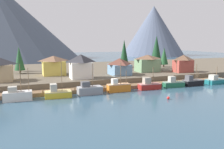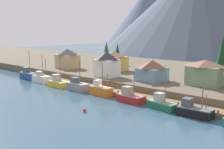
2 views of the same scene
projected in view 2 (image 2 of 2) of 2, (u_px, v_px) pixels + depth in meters
name	position (u px, v px, depth m)	size (l,w,h in m)	color
ground_plane	(152.00, 85.00, 83.03)	(400.00, 400.00, 1.00)	#335166
dock	(111.00, 91.00, 69.85)	(80.00, 4.00, 1.60)	brown
shoreline_bank	(173.00, 75.00, 91.43)	(400.00, 56.00, 2.50)	brown
mountain_west_peak	(148.00, 17.00, 237.75)	(80.94, 80.94, 53.52)	slate
mountain_central_peak	(197.00, 7.00, 202.19)	(140.24, 140.24, 64.38)	#475160
fishing_boat_blue	(28.00, 75.00, 90.09)	(6.31, 2.51, 9.35)	navy
fishing_boat_white	(41.00, 78.00, 84.48)	(6.26, 2.85, 8.48)	silver
fishing_boat_yellow	(58.00, 83.00, 78.21)	(6.39, 3.44, 8.94)	gold
fishing_boat_grey	(78.00, 86.00, 72.93)	(6.29, 2.89, 7.97)	gray
fishing_boat_orange	(101.00, 90.00, 67.61)	(6.29, 2.33, 7.95)	#CC6B1E
fishing_boat_red	(130.00, 97.00, 61.11)	(6.35, 2.86, 6.25)	maroon
fishing_boat_green	(162.00, 104.00, 55.50)	(6.49, 3.03, 8.94)	#1E5B3D
fishing_boat_black	(194.00, 111.00, 50.77)	(6.35, 2.98, 6.65)	black
house_white	(107.00, 64.00, 79.51)	(6.64, 5.17, 7.28)	silver
house_green	(205.00, 72.00, 66.60)	(8.38, 6.06, 6.21)	#6B8E66
house_tan	(68.00, 58.00, 97.00)	(7.10, 6.48, 6.76)	tan
house_blue	(152.00, 70.00, 72.48)	(6.44, 7.22, 5.55)	#6689A8
house_yellow	(114.00, 61.00, 91.70)	(7.43, 7.04, 6.36)	gold
conifer_near_left	(106.00, 52.00, 103.75)	(3.51, 3.51, 9.21)	#4C3823
conifer_near_right	(117.00, 51.00, 108.17)	(2.48, 2.48, 8.40)	#4C3823
conifer_mid_left	(222.00, 54.00, 79.01)	(3.83, 3.83, 11.76)	#4C3823
channel_buoy	(85.00, 110.00, 53.84)	(0.70, 0.70, 0.70)	red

